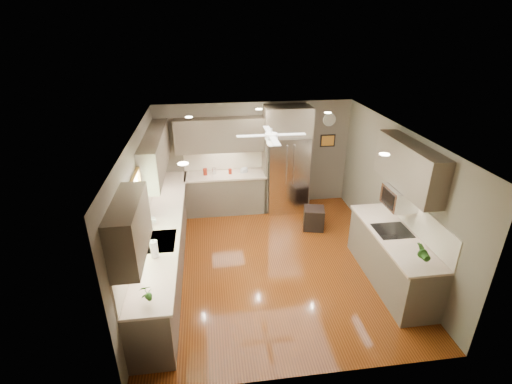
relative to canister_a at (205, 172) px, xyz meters
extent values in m
plane|color=#471F09|center=(1.17, -2.20, -1.02)|extent=(5.00, 5.00, 0.00)
plane|color=white|center=(1.17, -2.20, 1.48)|extent=(5.00, 5.00, 0.00)
plane|color=#5D5547|center=(1.17, 0.30, 0.23)|extent=(4.50, 0.00, 4.50)
plane|color=#5D5547|center=(1.17, -4.70, 0.23)|extent=(4.50, 0.00, 4.50)
plane|color=#5D5547|center=(-1.08, -2.20, 0.23)|extent=(0.00, 5.00, 5.00)
plane|color=#5D5547|center=(3.42, -2.20, 0.23)|extent=(0.00, 5.00, 5.00)
cylinder|color=maroon|center=(0.00, 0.00, 0.00)|extent=(0.11, 0.11, 0.15)
cylinder|color=silver|center=(0.21, 0.05, -0.01)|extent=(0.11, 0.11, 0.15)
cylinder|color=maroon|center=(0.57, 0.00, -0.02)|extent=(0.08, 0.08, 0.12)
imported|color=white|center=(-0.91, -2.13, 0.01)|extent=(0.10, 0.10, 0.17)
imported|color=#285C1A|center=(-0.77, -4.12, 0.06)|extent=(0.18, 0.15, 0.29)
imported|color=#285C1A|center=(3.09, -3.79, 0.09)|extent=(0.19, 0.15, 0.34)
imported|color=beige|center=(0.89, 0.03, -0.05)|extent=(0.27, 0.27, 0.05)
cube|color=#4E4538|center=(-0.78, -2.05, -0.57)|extent=(0.60, 4.70, 0.90)
cube|color=beige|center=(-0.76, -2.05, -0.10)|extent=(0.65, 4.70, 0.04)
cube|color=beige|center=(-1.07, -2.05, 0.18)|extent=(0.02, 4.70, 0.50)
cube|color=#4E4538|center=(0.45, 0.00, -0.57)|extent=(1.85, 0.60, 0.90)
cube|color=beige|center=(0.45, -0.02, -0.10)|extent=(1.85, 0.65, 0.04)
cube|color=beige|center=(0.45, 0.29, 0.18)|extent=(1.85, 0.02, 0.50)
cube|color=#4E4538|center=(-0.91, -3.80, 0.81)|extent=(0.33, 1.20, 0.75)
cube|color=#4E4538|center=(-0.91, -0.90, 0.81)|extent=(0.33, 2.40, 0.75)
cube|color=#4E4538|center=(0.45, 0.13, 0.81)|extent=(2.15, 0.33, 0.75)
cube|color=#4E4538|center=(3.26, -2.75, 1.01)|extent=(0.33, 1.70, 0.75)
cube|color=#BFF2B2|center=(-1.06, -2.70, 0.53)|extent=(0.01, 1.00, 0.80)
cube|color=olive|center=(-1.04, -2.70, 0.96)|extent=(0.05, 1.12, 0.06)
cube|color=olive|center=(-1.04, -2.70, 0.10)|extent=(0.05, 1.12, 0.06)
cube|color=olive|center=(-1.04, -3.23, 0.53)|extent=(0.05, 0.06, 0.80)
cube|color=olive|center=(-1.04, -2.17, 0.53)|extent=(0.05, 0.06, 0.80)
cube|color=silver|center=(-0.76, -2.70, -0.09)|extent=(0.50, 0.70, 0.03)
cube|color=#262626|center=(-0.76, -2.70, -0.13)|extent=(0.44, 0.62, 0.05)
cylinder|color=silver|center=(-0.96, -2.70, 0.03)|extent=(0.02, 0.02, 0.24)
cylinder|color=silver|center=(-0.90, -2.70, 0.15)|extent=(0.16, 0.02, 0.02)
cube|color=silver|center=(1.87, -0.06, -0.11)|extent=(0.92, 0.72, 1.82)
cube|color=black|center=(1.87, -0.40, -0.36)|extent=(0.88, 0.02, 0.02)
cube|color=black|center=(1.87, -0.41, 0.23)|extent=(0.01, 0.02, 1.00)
cylinder|color=silver|center=(1.79, -0.44, 0.23)|extent=(0.02, 0.02, 0.90)
cylinder|color=silver|center=(1.95, -0.44, 0.23)|extent=(0.02, 0.02, 0.90)
cube|color=#4E4538|center=(1.87, 0.00, 1.12)|extent=(1.04, 0.60, 0.63)
cube|color=#4E4538|center=(1.37, 0.00, -0.11)|extent=(0.06, 0.60, 1.82)
cube|color=#4E4538|center=(2.37, 0.00, -0.11)|extent=(0.06, 0.60, 1.82)
cube|color=#4E4538|center=(3.10, -3.00, -0.57)|extent=(0.65, 2.20, 0.90)
cube|color=beige|center=(3.08, -3.00, -0.10)|extent=(0.70, 2.20, 0.04)
cube|color=beige|center=(3.41, -3.00, 0.18)|extent=(0.02, 2.20, 0.50)
cube|color=black|center=(3.08, -2.90, -0.08)|extent=(0.56, 0.52, 0.01)
cube|color=silver|center=(3.20, -2.75, 0.46)|extent=(0.42, 0.55, 0.34)
cube|color=black|center=(2.99, -2.75, 0.46)|extent=(0.02, 0.40, 0.26)
cylinder|color=white|center=(1.17, -1.90, 1.44)|extent=(0.03, 0.03, 0.08)
cylinder|color=white|center=(1.17, -1.90, 1.34)|extent=(0.22, 0.22, 0.10)
sphere|color=white|center=(1.17, -1.90, 1.24)|extent=(0.16, 0.16, 0.16)
cube|color=white|center=(1.52, -1.90, 1.36)|extent=(0.48, 0.11, 0.01)
cube|color=white|center=(1.17, -1.55, 1.36)|extent=(0.11, 0.48, 0.01)
cube|color=white|center=(0.82, -1.90, 1.36)|extent=(0.48, 0.11, 0.01)
cube|color=white|center=(1.17, -2.25, 1.36)|extent=(0.11, 0.48, 0.01)
cylinder|color=white|center=(-0.23, -0.90, 1.47)|extent=(0.14, 0.14, 0.01)
cylinder|color=white|center=(2.47, -0.90, 1.47)|extent=(0.14, 0.14, 0.01)
cylinder|color=white|center=(-0.23, -3.40, 1.47)|extent=(0.14, 0.14, 0.01)
cylinder|color=white|center=(2.47, -3.40, 1.47)|extent=(0.14, 0.14, 0.01)
cylinder|color=white|center=(1.17, -0.40, 1.47)|extent=(0.14, 0.14, 0.01)
cylinder|color=white|center=(2.92, 0.28, 1.03)|extent=(0.30, 0.03, 0.30)
cylinder|color=silver|center=(2.92, 0.27, 1.03)|extent=(0.29, 0.00, 0.29)
cube|color=black|center=(2.92, 0.28, 0.53)|extent=(0.36, 0.03, 0.30)
cube|color=#BD7925|center=(2.92, 0.26, 0.53)|extent=(0.30, 0.01, 0.24)
cube|color=black|center=(2.29, -1.08, -0.80)|extent=(0.52, 0.52, 0.48)
cube|color=black|center=(2.29, -1.08, -0.56)|extent=(0.49, 0.49, 0.03)
cylinder|color=white|center=(-0.78, -3.14, 0.06)|extent=(0.11, 0.11, 0.26)
cylinder|color=silver|center=(-0.78, -3.14, 0.07)|extent=(0.02, 0.02, 0.28)
camera|label=1|loc=(0.10, -7.90, 3.13)|focal=26.00mm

